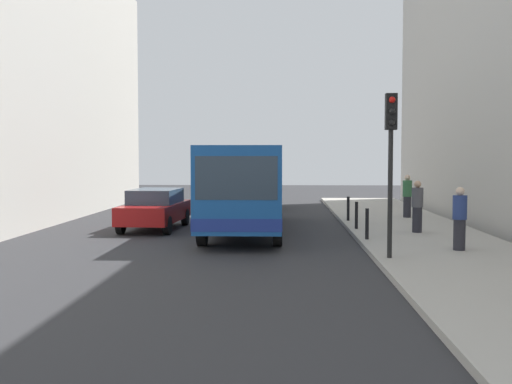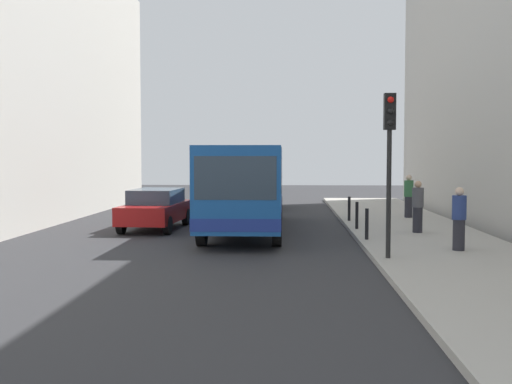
% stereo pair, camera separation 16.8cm
% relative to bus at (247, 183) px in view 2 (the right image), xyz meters
% --- Properties ---
extents(ground_plane, '(80.00, 80.00, 0.00)m').
position_rel_bus_xyz_m(ground_plane, '(0.45, -4.22, -1.73)').
color(ground_plane, '#2D2D30').
extents(sidewalk, '(4.40, 40.00, 0.15)m').
position_rel_bus_xyz_m(sidewalk, '(5.85, -4.22, -1.65)').
color(sidewalk, '#ADA89E').
rests_on(sidewalk, ground).
extents(bus, '(2.61, 11.04, 3.00)m').
position_rel_bus_xyz_m(bus, '(0.00, 0.00, 0.00)').
color(bus, '#19519E').
rests_on(bus, ground).
extents(car_beside_bus, '(2.04, 4.49, 1.48)m').
position_rel_bus_xyz_m(car_beside_bus, '(-3.39, 0.23, -0.94)').
color(car_beside_bus, maroon).
rests_on(car_beside_bus, ground).
extents(car_behind_bus, '(1.87, 4.41, 1.48)m').
position_rel_bus_xyz_m(car_behind_bus, '(-0.00, 9.45, -0.94)').
color(car_behind_bus, black).
rests_on(car_behind_bus, ground).
extents(traffic_light, '(0.28, 0.33, 4.10)m').
position_rel_bus_xyz_m(traffic_light, '(4.00, -6.93, 1.28)').
color(traffic_light, black).
rests_on(traffic_light, sidewalk).
extents(bollard_near, '(0.11, 0.11, 0.95)m').
position_rel_bus_xyz_m(bollard_near, '(3.90, -3.40, -1.10)').
color(bollard_near, black).
rests_on(bollard_near, sidewalk).
extents(bollard_mid, '(0.11, 0.11, 0.95)m').
position_rel_bus_xyz_m(bollard_mid, '(3.90, -0.59, -1.10)').
color(bollard_mid, black).
rests_on(bollard_mid, sidewalk).
extents(bollard_far, '(0.11, 0.11, 0.95)m').
position_rel_bus_xyz_m(bollard_far, '(3.90, 2.22, -1.10)').
color(bollard_far, black).
rests_on(bollard_far, sidewalk).
extents(pedestrian_near_signal, '(0.38, 0.38, 1.72)m').
position_rel_bus_xyz_m(pedestrian_near_signal, '(6.10, -5.55, -0.72)').
color(pedestrian_near_signal, '#26262D').
rests_on(pedestrian_near_signal, sidewalk).
extents(pedestrian_mid_sidewalk, '(0.38, 0.38, 1.73)m').
position_rel_bus_xyz_m(pedestrian_mid_sidewalk, '(5.80, -1.56, -0.71)').
color(pedestrian_mid_sidewalk, '#26262D').
rests_on(pedestrian_mid_sidewalk, sidewalk).
extents(pedestrian_far_sidewalk, '(0.38, 0.38, 1.78)m').
position_rel_bus_xyz_m(pedestrian_far_sidewalk, '(6.48, 3.64, -0.68)').
color(pedestrian_far_sidewalk, '#26262D').
rests_on(pedestrian_far_sidewalk, sidewalk).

